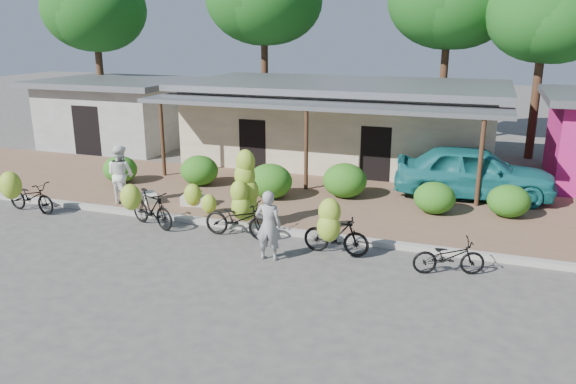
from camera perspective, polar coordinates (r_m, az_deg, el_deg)
name	(u,v)px	position (r m, az deg, el deg)	size (l,w,h in m)	color
ground	(230,257)	(14.03, -5.96, -6.60)	(100.00, 100.00, 0.00)	#4A4745
sidewalk	(295,199)	(18.37, 0.76, -0.76)	(60.00, 6.00, 0.12)	brown
curb	(260,228)	(15.70, -2.82, -3.71)	(60.00, 0.25, 0.15)	#A8A399
shop_main	(342,122)	(23.55, 5.52, 7.10)	(13.00, 8.50, 3.35)	beige
shop_grey	(120,112)	(28.37, -16.72, 7.83)	(7.00, 6.00, 3.15)	#AFAEA9
tree_back_left	(93,8)	(31.45, -19.24, 17.25)	(5.29, 5.18, 8.44)	#4C341E
tree_near_right	(540,15)	(26.28, 24.26, 16.12)	(4.78, 4.63, 7.78)	#4C341E
hedge_0	(120,169)	(20.96, -16.68, 2.23)	(1.24, 1.11, 0.96)	#286016
hedge_1	(199,170)	(19.97, -9.00, 2.18)	(1.35, 1.21, 1.05)	#286016
hedge_2	(270,181)	(18.19, -1.82, 1.12)	(1.45, 1.31, 1.13)	#286016
hedge_3	(345,180)	(18.36, 5.79, 1.18)	(1.44, 1.30, 1.12)	#286016
hedge_4	(434,198)	(17.24, 14.65, -0.58)	(1.22, 1.10, 0.95)	#286016
hedge_5	(509,201)	(17.59, 21.51, -0.86)	(1.22, 1.10, 0.95)	#286016
bike_far_left	(27,194)	(18.78, -25.01, -0.22)	(1.88, 1.34, 1.43)	black
bike_left	(148,207)	(16.25, -14.03, -1.44)	(1.86, 1.41, 1.39)	black
bike_center	(241,205)	(15.25, -4.76, -1.34)	(1.94, 1.21, 2.31)	black
bike_right	(334,231)	(13.77, 4.70, -3.93)	(1.70, 1.15, 1.63)	black
bike_far_right	(449,256)	(13.40, 16.02, -6.31)	(1.73, 1.04, 0.86)	black
loose_banana_a	(193,195)	(17.63, -9.64, -0.29)	(0.57, 0.49, 0.72)	#A8CB32
loose_banana_b	(209,204)	(16.88, -8.04, -1.19)	(0.47, 0.40, 0.59)	#A8CB32
loose_banana_c	(329,217)	(15.63, 4.21, -2.51)	(0.47, 0.40, 0.59)	#A8CB32
sack_near	(195,201)	(17.77, -9.42, -0.86)	(0.85, 0.40, 0.30)	silver
sack_far	(150,198)	(18.38, -13.86, -0.58)	(0.75, 0.38, 0.28)	silver
vendor	(268,225)	(13.53, -2.00, -3.42)	(0.64, 0.42, 1.75)	gray
bystander	(121,174)	(18.30, -16.64, 1.73)	(0.91, 0.71, 1.87)	white
teal_van	(474,172)	(19.14, 18.36, 1.95)	(2.02, 5.02, 1.71)	#1A7377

